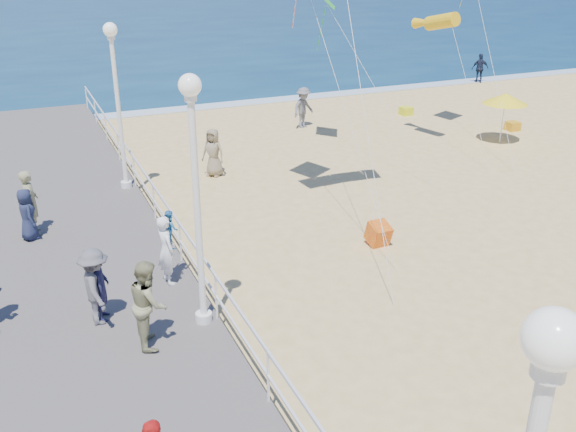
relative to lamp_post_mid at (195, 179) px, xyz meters
name	(u,v)px	position (x,y,z in m)	size (l,w,h in m)	color
ground	(412,288)	(5.35, 0.00, -3.66)	(160.00, 160.00, 0.00)	#E5C577
ocean	(82,21)	(5.35, 65.00, -3.65)	(160.00, 90.00, 0.05)	#0D324E
surf_line	(190,108)	(5.35, 20.50, -3.63)	(160.00, 1.20, 0.04)	white
boardwalk	(103,352)	(-2.15, 0.00, -3.46)	(5.00, 44.00, 0.40)	#645E5A
railing	(216,284)	(0.30, 0.00, -2.41)	(0.05, 42.00, 0.55)	white
lamp_post_mid	(195,179)	(0.00, 0.00, 0.00)	(0.44, 0.44, 5.32)	white
lamp_post_far	(116,90)	(0.00, 9.00, 0.00)	(0.44, 0.44, 5.32)	white
woman_holding_toddler	(166,250)	(-0.27, 2.01, -2.40)	(0.63, 0.41, 1.72)	white
toddler_held	(170,229)	(-0.12, 2.16, -1.95)	(0.45, 0.35, 0.93)	teal
spectator_0	(100,287)	(-1.96, 0.98, -2.50)	(0.56, 0.37, 1.53)	#1B1B3C
spectator_1	(149,303)	(-1.20, -0.35, -2.34)	(0.90, 0.70, 1.85)	gray
spectator_2	(96,287)	(-2.06, 0.87, -2.40)	(1.11, 0.64, 1.72)	#535257
spectator_4	(27,214)	(-3.18, 5.95, -2.53)	(0.71, 0.46, 1.45)	#1C223D
spectator_6	(31,202)	(-3.03, 6.35, -2.34)	(0.67, 0.44, 1.83)	gray
beach_walker_a	(303,108)	(9.20, 14.84, -2.73)	(1.21, 0.69, 1.87)	slate
beach_walker_b	(480,68)	(23.44, 19.96, -2.78)	(1.03, 0.43, 1.76)	#192137
beach_walker_c	(213,153)	(3.37, 10.04, -2.78)	(0.86, 0.56, 1.77)	#84765B
box_kite	(378,236)	(5.84, 2.47, -3.36)	(0.55, 0.55, 0.60)	red
beach_umbrella	(505,99)	(15.94, 9.21, -1.75)	(1.90, 1.90, 2.14)	white
beach_chair_left	(406,111)	(14.89, 14.92, -3.46)	(0.55, 0.55, 0.40)	yellow
beach_chair_right	(512,126)	(17.78, 10.55, -3.46)	(0.55, 0.55, 0.40)	orange
kite_windsock	(442,21)	(12.93, 10.00, 1.42)	(0.56, 0.56, 2.41)	gold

